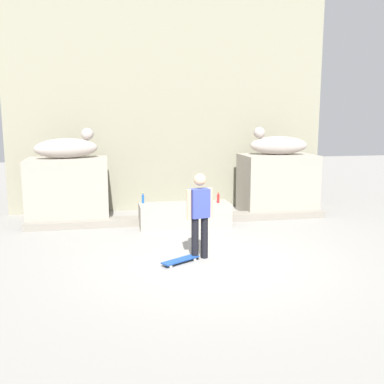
# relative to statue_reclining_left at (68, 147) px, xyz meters

# --- Properties ---
(ground_plane) EXTENTS (40.00, 40.00, 0.00)m
(ground_plane) POSITION_rel_statue_reclining_left_xyz_m (2.85, -3.94, -1.95)
(ground_plane) COLOR gray
(facade_wall) EXTENTS (9.26, 0.60, 6.87)m
(facade_wall) POSITION_rel_statue_reclining_left_xyz_m (2.85, 1.36, 1.49)
(facade_wall) COLOR gray
(facade_wall) RESTS_ON ground_plane
(pedestal_left) EXTENTS (2.04, 1.35, 1.66)m
(pedestal_left) POSITION_rel_statue_reclining_left_xyz_m (-0.04, -0.01, -1.12)
(pedestal_left) COLOR gray
(pedestal_left) RESTS_ON ground_plane
(pedestal_right) EXTENTS (2.04, 1.35, 1.66)m
(pedestal_right) POSITION_rel_statue_reclining_left_xyz_m (5.74, -0.01, -1.12)
(pedestal_right) COLOR gray
(pedestal_right) RESTS_ON ground_plane
(statue_reclining_left) EXTENTS (1.68, 0.88, 0.78)m
(statue_reclining_left) POSITION_rel_statue_reclining_left_xyz_m (0.00, 0.00, 0.00)
(statue_reclining_left) COLOR #A49890
(statue_reclining_left) RESTS_ON pedestal_left
(statue_reclining_right) EXTENTS (1.68, 0.87, 0.78)m
(statue_reclining_right) POSITION_rel_statue_reclining_left_xyz_m (5.71, -0.00, 0.00)
(statue_reclining_right) COLOR #A49890
(statue_reclining_right) RESTS_ON pedestal_right
(ledge_block) EXTENTS (2.26, 0.75, 0.59)m
(ledge_block) POSITION_rel_statue_reclining_left_xyz_m (2.85, -1.15, -1.65)
(ledge_block) COLOR gray
(ledge_block) RESTS_ON ground_plane
(skater) EXTENTS (0.53, 0.27, 1.67)m
(skater) POSITION_rel_statue_reclining_left_xyz_m (2.70, -3.68, -1.03)
(skater) COLOR black
(skater) RESTS_ON ground_plane
(skateboard) EXTENTS (0.79, 0.59, 0.08)m
(skateboard) POSITION_rel_statue_reclining_left_xyz_m (2.28, -3.90, -1.88)
(skateboard) COLOR navy
(skateboard) RESTS_ON ground_plane
(bottle_blue) EXTENTS (0.06, 0.06, 0.27)m
(bottle_blue) POSITION_rel_statue_reclining_left_xyz_m (1.84, -0.88, -1.25)
(bottle_blue) COLOR #194C99
(bottle_blue) RESTS_ON ledge_block
(bottle_brown) EXTENTS (0.06, 0.06, 0.26)m
(bottle_brown) POSITION_rel_statue_reclining_left_xyz_m (3.00, -0.95, -1.26)
(bottle_brown) COLOR #593314
(bottle_brown) RESTS_ON ledge_block
(bottle_red) EXTENTS (0.06, 0.06, 0.28)m
(bottle_red) POSITION_rel_statue_reclining_left_xyz_m (3.70, -1.21, -1.25)
(bottle_red) COLOR red
(bottle_red) RESTS_ON ledge_block
(stair_step) EXTENTS (7.82, 0.50, 0.18)m
(stair_step) POSITION_rel_statue_reclining_left_xyz_m (2.85, -0.70, -1.86)
(stair_step) COLOR gray
(stair_step) RESTS_ON ground_plane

